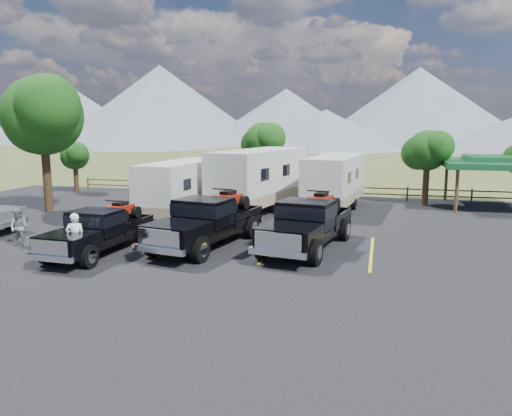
% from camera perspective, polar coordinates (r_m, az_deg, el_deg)
% --- Properties ---
extents(ground, '(320.00, 320.00, 0.00)m').
position_cam_1_polar(ground, '(17.83, -7.05, -7.23)').
color(ground, '#425122').
rests_on(ground, ground).
extents(asphalt_lot, '(44.00, 34.00, 0.04)m').
position_cam_1_polar(asphalt_lot, '(20.54, -4.03, -4.85)').
color(asphalt_lot, black).
rests_on(asphalt_lot, ground).
extents(stall_lines, '(12.12, 5.50, 0.01)m').
position_cam_1_polar(stall_lines, '(21.46, -3.20, -4.15)').
color(stall_lines, yellow).
rests_on(stall_lines, asphalt_lot).
extents(tree_big_nw, '(5.54, 5.18, 7.84)m').
position_cam_1_polar(tree_big_nw, '(31.21, -23.23, 9.68)').
color(tree_big_nw, black).
rests_on(tree_big_nw, ground).
extents(tree_ne_a, '(3.11, 2.92, 4.76)m').
position_cam_1_polar(tree_ne_a, '(33.06, 18.97, 6.21)').
color(tree_ne_a, black).
rests_on(tree_ne_a, ground).
extents(tree_north, '(3.46, 3.24, 5.25)m').
position_cam_1_polar(tree_north, '(35.90, 0.81, 7.52)').
color(tree_north, black).
rests_on(tree_north, ground).
extents(tree_nw_small, '(2.59, 2.43, 3.85)m').
position_cam_1_polar(tree_nw_small, '(39.79, -20.02, 5.63)').
color(tree_nw_small, black).
rests_on(tree_nw_small, ground).
extents(rail_fence, '(36.12, 0.12, 1.00)m').
position_cam_1_polar(rail_fence, '(34.95, 7.05, 2.08)').
color(rail_fence, brown).
rests_on(rail_fence, ground).
extents(pavilion, '(6.20, 6.20, 3.22)m').
position_cam_1_polar(pavilion, '(33.66, 25.77, 4.65)').
color(pavilion, brown).
rests_on(pavilion, ground).
extents(mountain_range, '(209.00, 71.00, 20.00)m').
position_cam_1_polar(mountain_range, '(122.68, 7.77, 10.79)').
color(mountain_range, slate).
rests_on(mountain_range, ground).
extents(rig_left, '(2.30, 5.94, 1.95)m').
position_cam_1_polar(rig_left, '(20.81, -17.45, -2.37)').
color(rig_left, black).
rests_on(rig_left, asphalt_lot).
extents(rig_center, '(3.43, 7.15, 2.29)m').
position_cam_1_polar(rig_center, '(21.02, -5.58, -1.41)').
color(rig_center, black).
rests_on(rig_center, asphalt_lot).
extents(rig_right, '(3.28, 7.05, 2.26)m').
position_cam_1_polar(rig_right, '(20.61, 5.96, -1.67)').
color(rig_right, black).
rests_on(rig_right, asphalt_lot).
extents(trailer_left, '(2.78, 8.88, 3.07)m').
position_cam_1_polar(trailer_left, '(27.75, -8.37, 2.28)').
color(trailer_left, white).
rests_on(trailer_left, asphalt_lot).
extents(trailer_center, '(4.42, 10.41, 3.61)m').
position_cam_1_polar(trailer_center, '(29.32, 0.41, 3.32)').
color(trailer_center, white).
rests_on(trailer_center, asphalt_lot).
extents(trailer_right, '(3.25, 9.33, 3.22)m').
position_cam_1_polar(trailer_right, '(30.22, 8.99, 3.00)').
color(trailer_right, white).
rests_on(trailer_right, asphalt_lot).
extents(person_a, '(0.81, 0.68, 1.89)m').
position_cam_1_polar(person_a, '(19.52, -19.93, -3.27)').
color(person_a, white).
rests_on(person_a, asphalt_lot).
extents(person_b, '(0.85, 0.69, 1.61)m').
position_cam_1_polar(person_b, '(23.13, -25.46, -2.04)').
color(person_b, gray).
rests_on(person_b, asphalt_lot).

